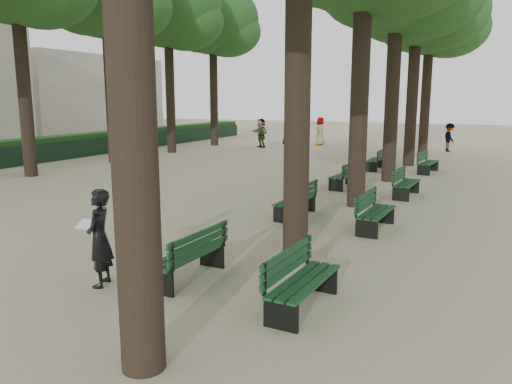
% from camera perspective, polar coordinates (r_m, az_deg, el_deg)
% --- Properties ---
extents(ground, '(120.00, 120.00, 0.00)m').
position_cam_1_polar(ground, '(8.69, -12.37, -10.84)').
color(ground, tan).
rests_on(ground, ground).
extents(tree_central_5, '(6.00, 6.00, 9.95)m').
position_cam_1_polar(tree_central_5, '(29.90, 19.36, 18.76)').
color(tree_central_5, '#33261C').
rests_on(tree_central_5, ground).
extents(tree_far_4, '(6.00, 6.00, 10.45)m').
position_cam_1_polar(tree_far_4, '(30.13, -10.08, 20.06)').
color(tree_far_4, '#33261C').
rests_on(tree_far_4, ground).
extents(tree_far_5, '(6.00, 6.00, 10.45)m').
position_cam_1_polar(tree_far_5, '(34.29, -4.97, 19.01)').
color(tree_far_5, '#33261C').
rests_on(tree_far_5, ground).
extents(bench_left_0, '(0.64, 1.82, 0.92)m').
position_cam_1_polar(bench_left_0, '(8.92, -7.81, -8.25)').
color(bench_left_0, black).
rests_on(bench_left_0, ground).
extents(bench_left_1, '(0.67, 1.83, 0.92)m').
position_cam_1_polar(bench_left_1, '(13.46, 4.49, -1.70)').
color(bench_left_1, black).
rests_on(bench_left_1, ground).
extents(bench_left_2, '(0.75, 1.85, 0.92)m').
position_cam_1_polar(bench_left_2, '(18.02, 10.05, 1.33)').
color(bench_left_2, black).
rests_on(bench_left_2, ground).
extents(bench_left_3, '(0.58, 1.80, 0.92)m').
position_cam_1_polar(bench_left_3, '(22.90, 13.44, 3.17)').
color(bench_left_3, black).
rests_on(bench_left_3, ground).
extents(bench_right_0, '(0.66, 1.83, 0.92)m').
position_cam_1_polar(bench_right_0, '(7.70, 5.44, -11.32)').
color(bench_right_0, black).
rests_on(bench_right_0, ground).
extents(bench_right_1, '(0.66, 1.83, 0.92)m').
position_cam_1_polar(bench_right_1, '(12.40, 13.55, -3.04)').
color(bench_right_1, black).
rests_on(bench_right_1, ground).
extents(bench_right_2, '(0.67, 1.83, 0.92)m').
position_cam_1_polar(bench_right_2, '(16.85, 16.81, 0.38)').
color(bench_right_2, black).
rests_on(bench_right_2, ground).
extents(bench_right_3, '(0.76, 1.85, 0.92)m').
position_cam_1_polar(bench_right_3, '(22.53, 19.08, 2.75)').
color(bench_right_3, black).
rests_on(bench_right_3, ground).
extents(man_with_map, '(0.71, 0.75, 1.67)m').
position_cam_1_polar(man_with_map, '(8.81, -17.46, -5.03)').
color(man_with_map, black).
rests_on(man_with_map, ground).
extents(pedestrian_a, '(0.85, 0.96, 1.88)m').
position_cam_1_polar(pedestrian_a, '(35.06, 3.73, 7.04)').
color(pedestrian_a, '#262628').
rests_on(pedestrian_a, ground).
extents(pedestrian_d, '(0.49, 0.97, 1.90)m').
position_cam_1_polar(pedestrian_d, '(34.22, 7.36, 6.90)').
color(pedestrian_d, '#262628').
rests_on(pedestrian_d, ground).
extents(pedestrian_e, '(1.64, 1.29, 1.87)m').
position_cam_1_polar(pedestrian_e, '(32.43, 0.58, 6.76)').
color(pedestrian_e, '#262628').
rests_on(pedestrian_e, ground).
extents(pedestrian_b, '(0.77, 1.13, 1.69)m').
position_cam_1_polar(pedestrian_b, '(31.97, 21.23, 5.83)').
color(pedestrian_b, '#262628').
rests_on(pedestrian_b, ground).
extents(fence, '(0.08, 42.00, 0.90)m').
position_cam_1_polar(fence, '(26.63, -23.67, 3.96)').
color(fence, black).
rests_on(fence, ground).
extents(hedge, '(1.20, 42.00, 1.20)m').
position_cam_1_polar(hedge, '(27.15, -24.67, 4.32)').
color(hedge, '#163F16').
rests_on(hedge, ground).
extents(building_far, '(12.00, 16.00, 7.00)m').
position_cam_1_polar(building_far, '(52.61, -21.28, 10.35)').
color(building_far, '#B7B2A3').
rests_on(building_far, ground).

